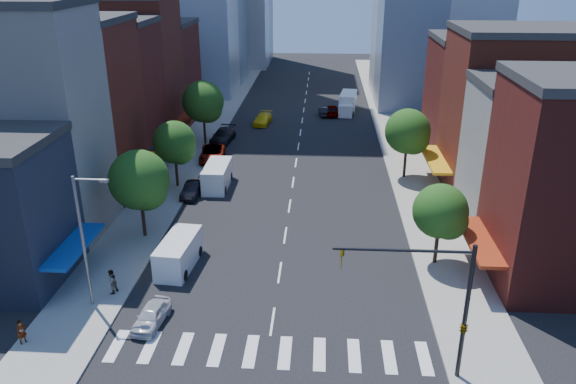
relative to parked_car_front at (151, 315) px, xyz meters
name	(u,v)px	position (x,y,z in m)	size (l,w,h in m)	color
ground	(272,321)	(7.50, 0.75, -0.64)	(220.00, 220.00, 0.00)	black
sidewalk_left	(204,135)	(-5.00, 40.75, -0.57)	(5.00, 120.00, 0.15)	gray
sidewalk_right	(398,138)	(20.00, 40.75, -0.57)	(5.00, 120.00, 0.15)	gray
crosswalk	(268,352)	(7.50, -2.25, -0.64)	(19.00, 3.00, 0.01)	silver
bldg_left_1	(20,126)	(-13.50, 12.75, 8.36)	(12.00, 8.00, 18.00)	#B8B4AA
bldg_left_2	(67,111)	(-13.50, 21.25, 7.36)	(12.00, 9.00, 16.00)	maroon
bldg_left_3	(102,96)	(-13.50, 29.75, 6.86)	(12.00, 8.00, 15.00)	#571A15
bldg_left_4	(126,72)	(-13.50, 38.25, 7.86)	(12.00, 9.00, 17.00)	maroon
bldg_left_5	(151,74)	(-13.50, 47.75, 5.86)	(12.00, 10.00, 13.00)	#571A15
bldg_right_1	(544,160)	(28.50, 15.75, 5.36)	(12.00, 8.00, 12.00)	#B8B4AA
bldg_right_2	(513,114)	(28.50, 24.75, 6.86)	(12.00, 10.00, 15.00)	maroon
bldg_right_3	(484,100)	(28.50, 34.75, 5.86)	(12.00, 10.00, 13.00)	#571A15
traffic_signal	(455,313)	(17.44, -3.75, 3.52)	(7.24, 2.24, 8.00)	black
streetlight	(85,234)	(-4.31, 1.75, 4.64)	(2.25, 0.25, 9.00)	slate
tree_left_near	(141,182)	(-3.85, 11.67, 4.22)	(4.80, 4.80, 7.30)	black
tree_left_mid	(176,144)	(-3.85, 22.67, 3.89)	(4.20, 4.20, 6.65)	black
tree_left_far	(204,103)	(-3.85, 36.67, 4.56)	(5.00, 5.00, 7.75)	black
tree_right_near	(442,214)	(19.15, 8.67, 3.55)	(4.00, 4.00, 6.20)	black
tree_right_far	(409,133)	(19.15, 26.67, 4.22)	(4.60, 4.60, 7.20)	black
parked_car_front	(151,315)	(0.00, 0.00, 0.00)	(1.51, 3.76, 1.28)	silver
parked_car_second	(192,190)	(-2.00, 20.54, 0.02)	(1.40, 4.03, 1.33)	black
parked_car_third	(212,154)	(-2.00, 30.95, 0.16)	(2.66, 5.77, 1.60)	#999999
parked_car_rear	(223,136)	(-2.00, 37.97, 0.17)	(2.26, 5.56, 1.61)	black
cargo_van_near	(178,254)	(-0.01, 7.03, 0.48)	(2.58, 5.49, 2.27)	white
cargo_van_far	(217,176)	(0.00, 22.91, 0.54)	(2.29, 5.58, 2.38)	white
taxi	(263,119)	(2.11, 46.49, 0.07)	(1.99, 4.91, 1.42)	yellow
traffic_car_oncoming	(324,111)	(10.62, 51.62, 0.00)	(1.36, 3.90, 1.28)	black
traffic_car_far	(332,110)	(11.73, 51.90, 0.13)	(1.83, 4.54, 1.55)	#999999
box_truck	(348,104)	(14.04, 53.58, 0.72)	(2.98, 7.35, 2.87)	silver
pedestrian_near	(22,332)	(-7.00, -2.48, 0.28)	(0.56, 0.37, 1.54)	#999999
pedestrian_far	(111,282)	(-3.62, 3.11, 0.38)	(0.84, 0.66, 1.74)	#999999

